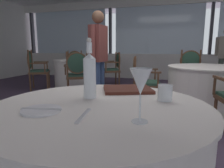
{
  "coord_description": "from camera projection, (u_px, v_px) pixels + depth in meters",
  "views": [
    {
      "loc": [
        0.48,
        -2.68,
        1.03
      ],
      "look_at": [
        0.17,
        -1.64,
        0.83
      ],
      "focal_mm": 31.76,
      "sensor_mm": 36.0,
      "label": 1
    }
  ],
  "objects": [
    {
      "name": "ground_plane",
      "position": [
        133.0,
        121.0,
        2.85
      ],
      "size": [
        14.29,
        14.29,
        0.0
      ],
      "primitive_type": "plane",
      "color": "#47384C"
    },
    {
      "name": "window_wall_far",
      "position": [
        157.0,
        48.0,
        6.55
      ],
      "size": [
        10.23,
        0.14,
        2.63
      ],
      "color": "silver",
      "rests_on": "ground_plane"
    },
    {
      "name": "side_plate",
      "position": [
        41.0,
        110.0,
        0.9
      ],
      "size": [
        0.18,
        0.18,
        0.01
      ],
      "primitive_type": "cylinder",
      "color": "white",
      "rests_on": "foreground_table"
    },
    {
      "name": "butter_knife",
      "position": [
        41.0,
        109.0,
        0.9
      ],
      "size": [
        0.19,
        0.05,
        0.0
      ],
      "primitive_type": "cube",
      "rotation": [
        0.0,
        0.0,
        0.2
      ],
      "color": "silver",
      "rests_on": "foreground_table"
    },
    {
      "name": "dinner_fork",
      "position": [
        84.0,
        115.0,
        0.84
      ],
      "size": [
        0.04,
        0.18,
        0.0
      ],
      "primitive_type": "cube",
      "rotation": [
        0.0,
        0.0,
        1.71
      ],
      "color": "silver",
      "rests_on": "foreground_table"
    },
    {
      "name": "water_bottle",
      "position": [
        90.0,
        74.0,
        1.13
      ],
      "size": [
        0.07,
        0.07,
        0.34
      ],
      "color": "white",
      "rests_on": "foreground_table"
    },
    {
      "name": "wine_glass",
      "position": [
        141.0,
        83.0,
        0.75
      ],
      "size": [
        0.09,
        0.09,
        0.21
      ],
      "color": "white",
      "rests_on": "foreground_table"
    },
    {
      "name": "water_tumbler",
      "position": [
        165.0,
        93.0,
        1.08
      ],
      "size": [
        0.08,
        0.08,
        0.09
      ],
      "primitive_type": "cylinder",
      "color": "white",
      "rests_on": "foreground_table"
    },
    {
      "name": "menu_book",
      "position": [
        127.0,
        89.0,
        1.35
      ],
      "size": [
        0.39,
        0.35,
        0.02
      ],
      "primitive_type": "cube",
      "rotation": [
        0.0,
        0.0,
        0.37
      ],
      "color": "#512319",
      "rests_on": "foreground_table"
    },
    {
      "name": "background_table_0",
      "position": [
        209.0,
        89.0,
        3.25
      ],
      "size": [
        1.35,
        1.35,
        0.74
      ],
      "color": "white",
      "rests_on": "ground_plane"
    },
    {
      "name": "dining_chair_0_0",
      "position": [
        191.0,
        69.0,
        4.3
      ],
      "size": [
        0.59,
        0.54,
        1.0
      ],
      "rotation": [
        0.0,
        0.0,
        4.88
      ],
      "color": "brown",
      "rests_on": "ground_plane"
    },
    {
      "name": "dining_chair_0_1",
      "position": [
        142.0,
        79.0,
        3.35
      ],
      "size": [
        0.54,
        0.59,
        0.9
      ],
      "rotation": [
        0.0,
        0.0,
        6.45
      ],
      "color": "brown",
      "rests_on": "ground_plane"
    },
    {
      "name": "background_table_2",
      "position": [
        76.0,
        74.0,
        5.16
      ],
      "size": [
        1.13,
        1.13,
        0.74
      ],
      "color": "white",
      "rests_on": "ground_plane"
    },
    {
      "name": "dining_chair_2_0",
      "position": [
        35.0,
        67.0,
        4.92
      ],
      "size": [
        0.62,
        0.65,
        1.0
      ],
      "rotation": [
        0.0,
        0.0,
        6.77
      ],
      "color": "brown",
      "rests_on": "ground_plane"
    },
    {
      "name": "dining_chair_2_1",
      "position": [
        77.0,
        71.0,
        4.16
      ],
      "size": [
        0.65,
        0.62,
        0.97
      ],
      "rotation": [
        0.0,
        0.0,
        8.35
      ],
      "color": "brown",
      "rests_on": "ground_plane"
    },
    {
      "name": "dining_chair_2_2",
      "position": [
        113.0,
        67.0,
        5.32
      ],
      "size": [
        0.62,
        0.65,
        0.93
      ],
      "rotation": [
        0.0,
        0.0,
        9.92
      ],
      "color": "brown",
      "rests_on": "ground_plane"
    },
    {
      "name": "dining_chair_2_3",
      "position": [
        75.0,
        64.0,
        6.08
      ],
      "size": [
        0.65,
        0.62,
        0.97
      ],
      "rotation": [
        0.0,
        0.0,
        11.49
      ],
      "color": "brown",
      "rests_on": "ground_plane"
    },
    {
      "name": "diner_person_0",
      "position": [
        98.0,
        54.0,
        3.4
      ],
      "size": [
        0.23,
        0.53,
        1.65
      ],
      "rotation": [
        0.0,
        0.0,
        6.19
      ],
      "color": "#334770",
      "rests_on": "ground_plane"
    }
  ]
}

